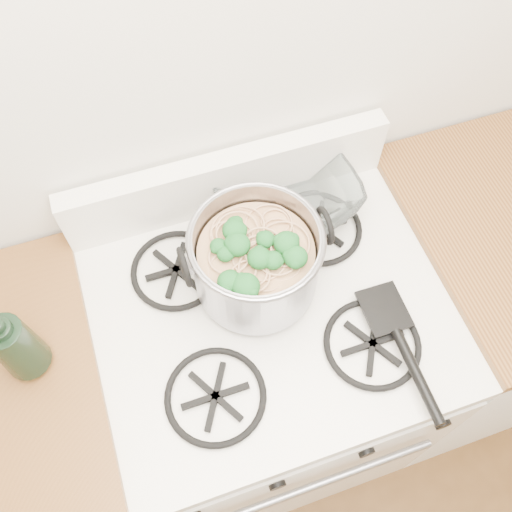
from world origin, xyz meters
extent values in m
plane|color=silver|center=(0.00, 1.60, 1.35)|extent=(3.60, 0.00, 3.60)
cube|color=white|center=(0.00, 1.27, 0.41)|extent=(0.76, 0.65, 0.81)
cube|color=white|center=(0.00, 1.27, 0.88)|extent=(0.76, 0.65, 0.04)
cube|color=black|center=(0.00, 0.95, 0.42)|extent=(0.58, 0.02, 0.46)
cube|color=black|center=(0.00, 1.27, 0.91)|extent=(0.60, 0.56, 0.02)
cylinder|color=black|center=(-0.28, 0.95, 0.78)|extent=(0.04, 0.03, 0.04)
cylinder|color=black|center=(-0.10, 0.95, 0.78)|extent=(0.04, 0.03, 0.04)
cylinder|color=black|center=(0.10, 0.95, 0.78)|extent=(0.04, 0.03, 0.04)
cylinder|color=black|center=(0.28, 0.95, 0.78)|extent=(0.04, 0.03, 0.04)
cube|color=silver|center=(-0.51, 1.27, 0.44)|extent=(0.25, 0.65, 0.88)
cube|color=#4F2C13|center=(-0.51, 1.27, 0.90)|extent=(0.25, 0.65, 0.04)
cylinder|color=#92929A|center=(-0.01, 1.33, 1.01)|extent=(0.26, 0.26, 0.17)
torus|color=#92929A|center=(-0.01, 1.33, 1.09)|extent=(0.27, 0.27, 0.01)
torus|color=black|center=(-0.16, 1.33, 1.07)|extent=(0.01, 0.08, 0.08)
torus|color=black|center=(0.13, 1.33, 1.07)|extent=(0.01, 0.08, 0.08)
cylinder|color=#A3774D|center=(-0.01, 1.33, 0.99)|extent=(0.24, 0.24, 0.13)
sphere|color=#16551F|center=(-0.01, 1.33, 1.07)|extent=(0.04, 0.04, 0.04)
sphere|color=#16551F|center=(-0.01, 1.33, 1.07)|extent=(0.04, 0.04, 0.04)
sphere|color=#16551F|center=(-0.01, 1.33, 1.07)|extent=(0.04, 0.04, 0.04)
sphere|color=#16551F|center=(-0.01, 1.33, 1.07)|extent=(0.04, 0.04, 0.04)
sphere|color=#16551F|center=(-0.01, 1.33, 1.07)|extent=(0.04, 0.04, 0.04)
sphere|color=#16551F|center=(-0.01, 1.33, 1.07)|extent=(0.04, 0.04, 0.04)
sphere|color=#16551F|center=(-0.01, 1.33, 1.07)|extent=(0.04, 0.04, 0.04)
sphere|color=#16551F|center=(-0.01, 1.33, 1.07)|extent=(0.04, 0.04, 0.04)
sphere|color=#16551F|center=(-0.01, 1.33, 1.07)|extent=(0.04, 0.04, 0.04)
sphere|color=#16551F|center=(-0.01, 1.33, 1.07)|extent=(0.04, 0.04, 0.04)
sphere|color=#16551F|center=(-0.01, 1.33, 1.07)|extent=(0.04, 0.04, 0.04)
sphere|color=#16551F|center=(-0.01, 1.33, 1.07)|extent=(0.04, 0.04, 0.04)
sphere|color=#16551F|center=(-0.01, 1.33, 1.07)|extent=(0.04, 0.04, 0.04)
imported|color=white|center=(0.12, 1.50, 0.94)|extent=(0.15, 0.15, 0.03)
imported|color=black|center=(-0.50, 1.30, 1.04)|extent=(0.11, 0.11, 0.23)
camera|label=1|loc=(-0.20, 0.79, 2.03)|focal=40.00mm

